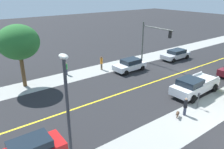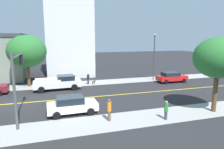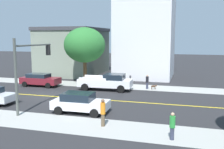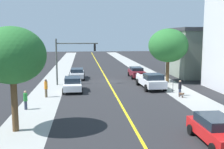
% 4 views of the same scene
% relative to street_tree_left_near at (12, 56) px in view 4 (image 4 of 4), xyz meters
% --- Properties ---
extents(ground_plane, '(140.00, 140.00, 0.00)m').
position_rel_street_tree_left_near_xyz_m(ground_plane, '(-7.64, -17.83, -4.82)').
color(ground_plane, '#262628').
extents(sidewalk_left, '(3.38, 126.00, 0.01)m').
position_rel_street_tree_left_near_xyz_m(sidewalk_left, '(-14.81, -17.83, -4.81)').
color(sidewalk_left, '#9E9E99').
rests_on(sidewalk_left, ground).
extents(sidewalk_right, '(3.38, 126.00, 0.01)m').
position_rel_street_tree_left_near_xyz_m(sidewalk_right, '(-0.47, -17.83, -4.81)').
color(sidewalk_right, '#9E9E99').
rests_on(sidewalk_right, ground).
extents(road_centerline_stripe, '(0.20, 126.00, 0.00)m').
position_rel_street_tree_left_near_xyz_m(road_centerline_stripe, '(-7.64, -17.83, -4.81)').
color(road_centerline_stripe, yellow).
rests_on(road_centerline_stripe, ground).
extents(brick_apartment_block, '(11.23, 8.56, 7.17)m').
position_rel_street_tree_left_near_xyz_m(brick_apartment_block, '(-23.37, -21.88, -1.22)').
color(brick_apartment_block, gray).
rests_on(brick_apartment_block, ground).
extents(street_tree_left_near, '(4.18, 4.18, 6.62)m').
position_rel_street_tree_left_near_xyz_m(street_tree_left_near, '(0.00, 0.00, 0.00)').
color(street_tree_left_near, brown).
rests_on(street_tree_left_near, ground).
extents(street_tree_right_corner, '(5.05, 5.05, 6.94)m').
position_rel_street_tree_left_near_xyz_m(street_tree_right_corner, '(-15.27, -16.74, -0.04)').
color(street_tree_right_corner, brown).
rests_on(street_tree_right_corner, ground).
extents(fire_hydrant, '(0.44, 0.24, 0.80)m').
position_rel_street_tree_left_near_xyz_m(fire_hydrant, '(-13.93, -16.01, -4.42)').
color(fire_hydrant, yellow).
rests_on(fire_hydrant, ground).
extents(parking_meter, '(0.12, 0.18, 1.43)m').
position_rel_street_tree_left_near_xyz_m(parking_meter, '(-13.99, -10.72, -3.88)').
color(parking_meter, '#4C4C51').
rests_on(parking_meter, ground).
extents(traffic_light_mast, '(5.17, 0.32, 5.66)m').
position_rel_street_tree_left_near_xyz_m(traffic_light_mast, '(-2.85, -16.35, -1.04)').
color(traffic_light_mast, '#474C47').
rests_on(traffic_light_mast, ground).
extents(red_sedan_left_curb, '(2.08, 4.45, 1.51)m').
position_rel_street_tree_left_near_xyz_m(red_sedan_left_curb, '(-11.75, 3.30, -4.03)').
color(red_sedan_left_curb, red).
rests_on(red_sedan_left_curb, ground).
extents(silver_sedan_right_curb, '(2.12, 4.73, 1.42)m').
position_rel_street_tree_left_near_xyz_m(silver_sedan_right_curb, '(-3.54, -21.04, -4.06)').
color(silver_sedan_right_curb, '#B7BABF').
rests_on(silver_sedan_right_curb, ground).
extents(white_sedan_right_curb, '(2.20, 4.30, 1.53)m').
position_rel_street_tree_left_near_xyz_m(white_sedan_right_curb, '(-3.20, -12.25, -4.02)').
color(white_sedan_right_curb, silver).
rests_on(white_sedan_right_curb, ground).
extents(maroon_sedan_left_curb, '(2.05, 4.60, 1.49)m').
position_rel_street_tree_left_near_xyz_m(maroon_sedan_left_curb, '(-12.08, -21.15, -4.02)').
color(maroon_sedan_left_curb, maroon).
rests_on(maroon_sedan_left_curb, ground).
extents(white_pickup_truck, '(2.53, 5.88, 1.80)m').
position_rel_street_tree_left_near_xyz_m(white_pickup_truck, '(-12.12, -12.93, -3.90)').
color(white_pickup_truck, silver).
rests_on(white_pickup_truck, ground).
extents(pedestrian_black_shirt, '(0.32, 0.32, 1.59)m').
position_rel_street_tree_left_near_xyz_m(pedestrian_black_shirt, '(-14.06, -8.80, -3.98)').
color(pedestrian_black_shirt, '#33384C').
rests_on(pedestrian_black_shirt, ground).
extents(pedestrian_green_shirt, '(0.32, 0.32, 1.58)m').
position_rel_street_tree_left_near_xyz_m(pedestrian_green_shirt, '(0.39, -5.13, -3.98)').
color(pedestrian_green_shirt, '#33384C').
rests_on(pedestrian_green_shirt, ground).
extents(pedestrian_orange_shirt, '(0.33, 0.33, 1.81)m').
position_rel_street_tree_left_near_xyz_m(pedestrian_orange_shirt, '(-0.70, -9.58, -3.85)').
color(pedestrian_orange_shirt, brown).
rests_on(pedestrian_orange_shirt, ground).
extents(small_dog, '(0.49, 0.69, 0.53)m').
position_rel_street_tree_left_near_xyz_m(small_dog, '(-13.94, -8.03, -4.47)').
color(small_dog, '#4C3828').
rests_on(small_dog, ground).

